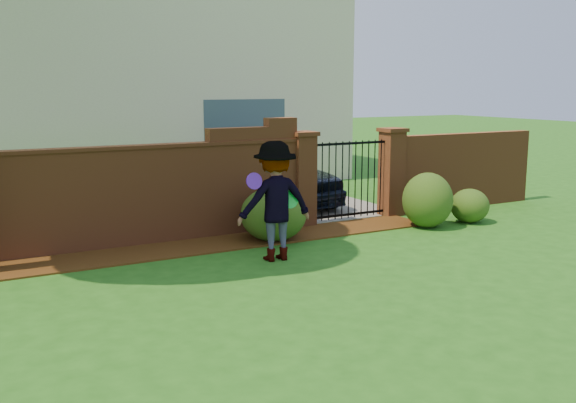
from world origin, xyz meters
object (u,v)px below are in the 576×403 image
frisbee_purple (254,181)px  frisbee_green (290,199)px  man (276,201)px  car (278,173)px

frisbee_purple → frisbee_green: 0.73m
man → frisbee_purple: 0.55m
man → frisbee_green: bearing=176.2°
car → man: 5.00m
car → frisbee_purple: size_ratio=16.59×
frisbee_green → frisbee_purple: bearing=-177.8°
man → frisbee_green: (0.24, -0.03, 0.02)m
car → frisbee_green: car is taller
car → frisbee_green: bearing=-117.6°
car → man: bearing=-120.2°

